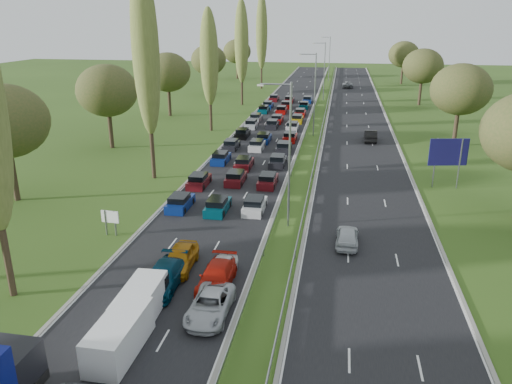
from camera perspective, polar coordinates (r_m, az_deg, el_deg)
The scene contains 21 objects.
ground at distance 77.69m, azimuth 6.64°, elevation 6.74°, with size 260.00×260.00×0.00m, color #2F4B17.
near_carriageway at distance 80.74m, azimuth 1.92°, elevation 7.33°, with size 10.50×215.00×0.04m, color black.
far_carriageway at distance 80.09m, azimuth 11.60°, elevation 6.85°, with size 10.50×215.00×0.04m, color black.
central_reservation at distance 80.02m, azimuth 6.76°, elevation 7.50°, with size 2.36×215.00×0.32m.
lamp_columns at distance 74.65m, azimuth 6.73°, elevation 10.91°, with size 0.18×140.18×12.00m.
poplar_row at distance 67.11m, azimuth -7.85°, elevation 15.44°, with size 2.80×127.80×22.44m.
woodland_left at distance 66.44m, azimuth -17.94°, elevation 10.58°, with size 8.00×166.00×11.10m.
woodland_right at distance 65.01m, azimuth 23.85°, elevation 9.72°, with size 8.00×153.00×11.10m.
traffic_queue_fill at distance 75.90m, azimuth 1.41°, elevation 6.91°, with size 9.02×68.91×0.80m.
near_car_7 at distance 33.25m, azimuth -10.55°, elevation -9.52°, with size 2.16×5.32×1.54m, color #042F45.
near_car_8 at distance 35.40m, azimuth -8.68°, elevation -7.48°, with size 1.90×4.73×1.61m, color #B16E0B.
near_car_10 at distance 30.10m, azimuth -5.26°, elevation -12.75°, with size 2.26×4.91×1.36m, color #ADB1B7.
near_car_11 at distance 32.96m, azimuth -4.51°, elevation -9.60°, with size 2.03×4.99×1.45m, color #AF170A.
near_car_12 at distance 33.94m, azimuth -4.04°, elevation -8.75°, with size 1.63×4.04×1.38m, color silver.
far_car_0 at distance 39.21m, azimuth 10.39°, elevation -4.97°, with size 1.72×4.26×1.45m, color #B9BEC4.
far_car_1 at distance 73.38m, azimuth 12.96°, elevation 6.30°, with size 1.70×4.86×1.60m, color black.
far_car_2 at distance 131.75m, azimuth 10.42°, elevation 12.00°, with size 2.52×5.47×1.52m, color gray.
white_van_front at distance 28.00m, azimuth -15.15°, elevation -15.33°, with size 1.94×4.96×1.99m.
white_van_rear at distance 30.54m, azimuth -12.93°, elevation -12.05°, with size 1.89×4.83×1.94m.
info_sign at distance 41.71m, azimuth -16.33°, elevation -3.02°, with size 1.50×0.23×2.10m.
direction_sign at distance 54.37m, azimuth 21.13°, elevation 4.04°, with size 3.95×0.86×5.20m.
Camera 1 is at (8.36, 4.20, 16.58)m, focal length 35.00 mm.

